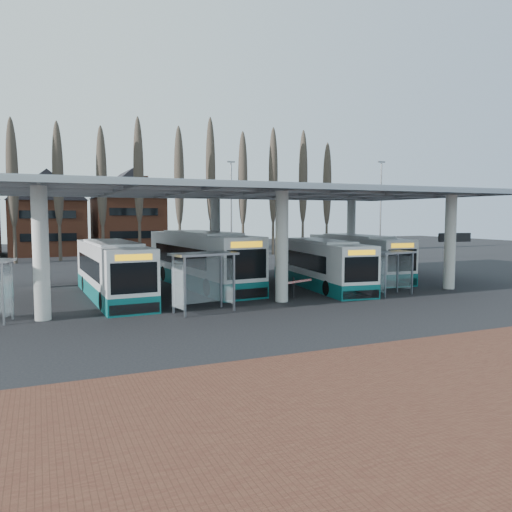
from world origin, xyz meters
name	(u,v)px	position (x,y,z in m)	size (l,w,h in m)	color
ground	(304,309)	(0.00, 0.00, 0.00)	(140.00, 140.00, 0.00)	black
brick_strip	(512,382)	(0.00, -12.00, 0.01)	(70.00, 10.00, 0.03)	brown
station_canopy	(243,200)	(0.00, 8.00, 5.68)	(32.00, 16.00, 6.34)	silver
poplar_row	(157,178)	(0.00, 33.00, 8.78)	(45.10, 1.10, 14.50)	#473D33
townhouse_row	(3,205)	(-15.75, 44.00, 5.94)	(36.80, 10.30, 12.25)	brown
lamp_post_b	(231,209)	(6.00, 26.00, 5.34)	(0.80, 0.16, 10.17)	slate
lamp_post_c	(381,209)	(20.00, 20.00, 5.34)	(0.80, 0.16, 10.17)	slate
bus_0	(112,271)	(-8.28, 7.57, 1.52)	(2.94, 11.72, 3.23)	silver
bus_1	(201,260)	(-2.22, 10.14, 1.72)	(3.97, 13.30, 3.64)	silver
bus_2	(319,264)	(4.86, 6.69, 1.47)	(3.69, 11.41, 3.11)	silver
bus_3	(356,257)	(10.08, 9.96, 1.52)	(3.47, 11.77, 3.22)	silver
shelter_1	(202,269)	(-4.82, 1.50, 2.11)	(3.36, 2.15, 2.90)	gray
shelter_2	(390,263)	(6.90, 2.02, 1.88)	(3.00, 1.91, 2.58)	gray
info_sign_0	(455,242)	(13.26, 3.36, 2.97)	(2.37, 0.49, 3.54)	black
info_sign_1	(452,241)	(17.03, 7.31, 2.78)	(2.14, 0.84, 3.31)	black
barrier	(297,283)	(1.15, 2.89, 0.91)	(2.21, 1.07, 1.17)	black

